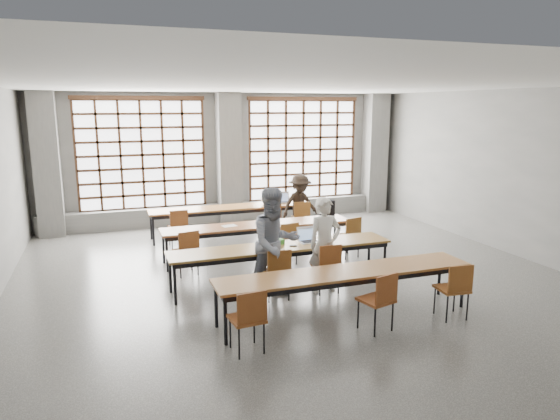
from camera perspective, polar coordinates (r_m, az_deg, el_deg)
The scene contains 38 objects.
floor at distance 9.14m, azimuth 2.27°, elevation -8.32°, with size 11.00×11.00×0.00m, color #484845.
ceiling at distance 8.59m, azimuth 2.47°, elevation 14.17°, with size 11.00×11.00×0.00m, color silver.
wall_back at distance 13.91m, azimuth -6.16°, elevation 5.98°, with size 10.00×10.00×0.00m, color #5D5D5B.
wall_right at distance 11.52m, azimuth 26.17°, elevation 3.65°, with size 11.00×11.00×0.00m, color #5D5D5B.
column_left at distance 13.32m, azimuth -25.10°, elevation 4.68°, with size 0.60×0.55×3.50m, color #5B5B58.
column_mid at distance 13.64m, azimuth -5.88°, elevation 5.87°, with size 0.60×0.55×3.50m, color #5B5B58.
column_right at distance 15.33m, azimuth 10.78°, elevation 6.38°, with size 0.60×0.55×3.50m, color #5B5B58.
window_left at distance 13.47m, azimuth -15.49°, elevation 6.08°, with size 3.32×0.12×3.00m.
window_right at distance 14.51m, azimuth 2.64°, elevation 6.87°, with size 3.32×0.12×3.00m.
sill_ledge at distance 13.95m, azimuth -5.83°, elevation -0.24°, with size 9.80×0.35×0.50m, color #5B5B58.
desk_row_a at distance 12.28m, azimuth -5.53°, elevation 0.10°, with size 4.00×0.70×0.73m.
desk_row_b at distance 10.42m, azimuth -2.53°, elevation -1.97°, with size 4.00×0.70×0.73m.
desk_row_c at distance 8.83m, azimuth 0.20°, elevation -4.51°, with size 4.00×0.70×0.73m.
desk_row_d at distance 7.59m, azimuth 7.53°, elevation -7.37°, with size 4.00×0.70×0.73m.
chair_back_left at distance 11.44m, azimuth -11.54°, elevation -1.61°, with size 0.43×0.44×0.88m.
chair_back_mid at distance 11.93m, azimuth -0.99°, elevation -0.82°, with size 0.48×0.49×0.88m.
chair_back_right at distance 12.20m, azimuth 2.44°, elevation -0.55°, with size 0.49×0.50×0.88m.
chair_mid_left at distance 9.52m, azimuth -10.58°, elevation -4.30°, with size 0.49×0.49×0.88m.
chair_mid_centre at distance 10.00m, azimuth 0.79°, elevation -3.31°, with size 0.47×0.48×0.88m.
chair_mid_right at distance 10.56m, azimuth 7.97°, elevation -2.61°, with size 0.50×0.50×0.88m.
chair_front_left at distance 8.20m, azimuth -0.31°, elevation -6.73°, with size 0.44×0.44×0.88m.
chair_front_right at distance 8.53m, azimuth 5.45°, elevation -6.05°, with size 0.43×0.43×0.88m.
chair_near_left at distance 6.50m, azimuth -3.59°, elevation -11.86°, with size 0.46×0.46×0.88m.
chair_near_mid at distance 7.22m, azimuth 11.37°, elevation -9.60°, with size 0.51×0.51×0.88m.
chair_near_right at distance 7.92m, azimuth 19.39°, elevation -8.11°, with size 0.46×0.46×0.88m.
student_male at distance 8.56m, azimuth 5.13°, elevation -3.98°, with size 0.60×0.39×1.64m, color silver.
student_female at distance 8.20m, azimuth -0.59°, elevation -3.86°, with size 0.90×0.70×1.86m, color #172547.
student_back at distance 12.27m, azimuth 2.30°, elevation 0.58°, with size 0.98×0.56×1.51m, color black.
laptop_front at distance 9.08m, azimuth 3.23°, elevation -3.22°, with size 0.37×0.32×0.26m.
laptop_back at distance 12.74m, azimuth 0.28°, elevation 1.16°, with size 0.41×0.37×0.26m.
mouse at distance 9.14m, azimuth 5.87°, elevation -3.45°, with size 0.10×0.06×0.04m, color silver.
green_box at distance 8.85m, azimuth -0.28°, elevation -3.71°, with size 0.25×0.09×0.09m, color #33812A.
phone at distance 8.78m, azimuth 1.53°, elevation -4.11°, with size 0.13×0.06×0.01m, color black.
paper_sheet_a at distance 10.30m, azimuth -5.81°, elevation -1.81°, with size 0.30×0.21×0.00m, color silver.
paper_sheet_c at distance 10.43m, azimuth -2.00°, elevation -1.57°, with size 0.30×0.21×0.00m, color white.
backpack at distance 10.97m, azimuth 5.40°, elevation 0.11°, with size 0.32×0.20×0.40m, color black.
plastic_bag at distance 12.52m, azimuth -1.61°, elevation 1.35°, with size 0.26×0.21×0.29m, color silver.
red_pouch at distance 6.58m, azimuth -3.84°, elevation -11.89°, with size 0.20×0.08×0.06m, color red.
Camera 1 is at (-3.21, -7.96, 3.14)m, focal length 32.00 mm.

